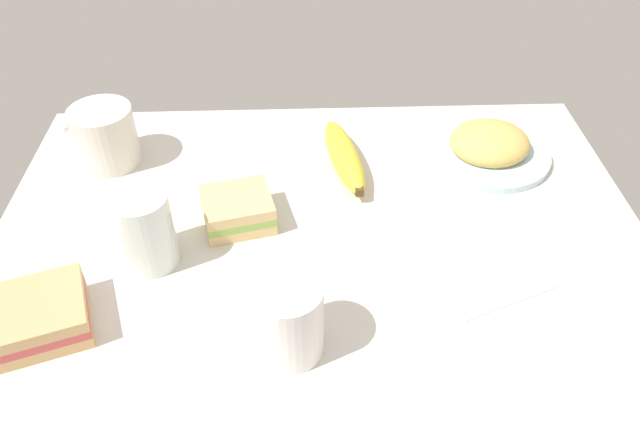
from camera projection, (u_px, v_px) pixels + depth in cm
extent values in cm
cube|color=beige|center=(320.00, 235.00, 86.26)|extent=(90.00, 64.00, 2.00)
cylinder|color=silver|center=(487.00, 153.00, 98.37)|extent=(19.49, 19.49, 1.20)
ellipsoid|color=#D8B259|center=(490.00, 143.00, 97.05)|extent=(12.46, 11.21, 5.69)
cylinder|color=silver|center=(105.00, 136.00, 94.78)|extent=(9.53, 9.53, 9.34)
cylinder|color=black|center=(99.00, 113.00, 92.06)|extent=(8.39, 8.39, 0.40)
cylinder|color=silver|center=(72.00, 124.00, 96.63)|extent=(3.09, 4.35, 1.20)
cylinder|color=white|center=(288.00, 320.00, 67.34)|extent=(7.86, 7.86, 9.83)
cylinder|color=tan|center=(286.00, 292.00, 64.46)|extent=(6.92, 6.92, 0.40)
cylinder|color=white|center=(239.00, 315.00, 67.19)|extent=(1.48, 3.62, 1.20)
cube|color=tan|center=(41.00, 325.00, 72.03)|extent=(13.70, 13.01, 1.60)
cube|color=#C14C4C|center=(37.00, 317.00, 71.12)|extent=(13.70, 13.01, 1.20)
cube|color=tan|center=(34.00, 309.00, 70.20)|extent=(13.70, 13.01, 1.60)
cube|color=#DBB77A|center=(239.00, 217.00, 86.37)|extent=(11.01, 10.32, 1.60)
cube|color=#8CB24C|center=(238.00, 210.00, 85.46)|extent=(11.01, 10.32, 1.20)
cube|color=#DBB77A|center=(237.00, 202.00, 84.54)|extent=(11.01, 10.32, 1.60)
cylinder|color=silver|center=(145.00, 230.00, 77.69)|extent=(7.30, 7.30, 10.64)
cylinder|color=white|center=(146.00, 235.00, 78.22)|extent=(6.57, 6.57, 9.03)
ellipsoid|color=yellow|center=(344.00, 156.00, 95.36)|extent=(7.50, 19.20, 4.18)
cube|color=#4C3819|center=(359.00, 191.00, 88.78)|extent=(1.20, 1.20, 1.20)
cube|color=white|center=(483.00, 259.00, 81.13)|extent=(20.60, 20.60, 0.30)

